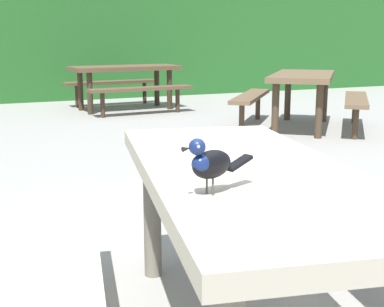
# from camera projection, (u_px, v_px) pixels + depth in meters

# --- Properties ---
(hedge_wall) EXTENTS (28.00, 1.75, 2.26)m
(hedge_wall) POSITION_uv_depth(u_px,v_px,m) (19.00, 41.00, 10.70)
(hedge_wall) COLOR #235B23
(hedge_wall) RESTS_ON ground
(picnic_table_foreground) EXTENTS (2.00, 2.02, 0.74)m
(picnic_table_foreground) POSITION_uv_depth(u_px,v_px,m) (244.00, 212.00, 2.09)
(picnic_table_foreground) COLOR #B2A893
(picnic_table_foreground) RESTS_ON ground
(bird_grackle) EXTENTS (0.28, 0.12, 0.18)m
(bird_grackle) POSITION_uv_depth(u_px,v_px,m) (209.00, 162.00, 1.66)
(bird_grackle) COLOR black
(bird_grackle) RESTS_ON picnic_table_foreground
(picnic_table_mid_right) EXTENTS (1.84, 1.78, 0.74)m
(picnic_table_mid_right) POSITION_uv_depth(u_px,v_px,m) (125.00, 77.00, 9.08)
(picnic_table_mid_right) COLOR brown
(picnic_table_mid_right) RESTS_ON ground
(picnic_table_far_centre) EXTENTS (2.39, 2.39, 0.74)m
(picnic_table_far_centre) POSITION_uv_depth(u_px,v_px,m) (303.00, 87.00, 7.23)
(picnic_table_far_centre) COLOR brown
(picnic_table_far_centre) RESTS_ON ground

